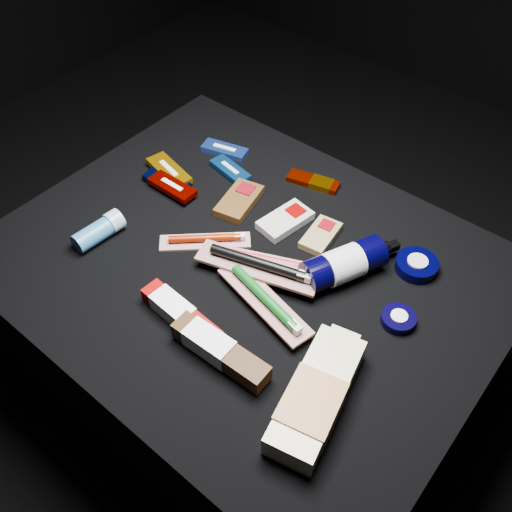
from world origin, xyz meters
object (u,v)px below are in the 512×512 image
Objects in this scene: lotion_bottle at (344,264)px; bodywash_bottle at (316,398)px; deodorant_stick at (99,231)px; toothpaste_carton_red at (179,313)px.

lotion_bottle is 0.82× the size of bodywash_bottle.
deodorant_stick is (-0.44, -0.23, -0.01)m from lotion_bottle.
lotion_bottle is 0.29m from bodywash_bottle.
lotion_bottle reaches higher than toothpaste_carton_red.
bodywash_bottle reaches higher than deodorant_stick.
lotion_bottle is at bearing 61.83° from toothpaste_carton_red.
lotion_bottle is 0.33m from toothpaste_carton_red.
toothpaste_carton_red is (0.27, -0.04, -0.00)m from deodorant_stick.
toothpaste_carton_red is at bearing -98.10° from lotion_bottle.
deodorant_stick is at bearing 174.40° from toothpaste_carton_red.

